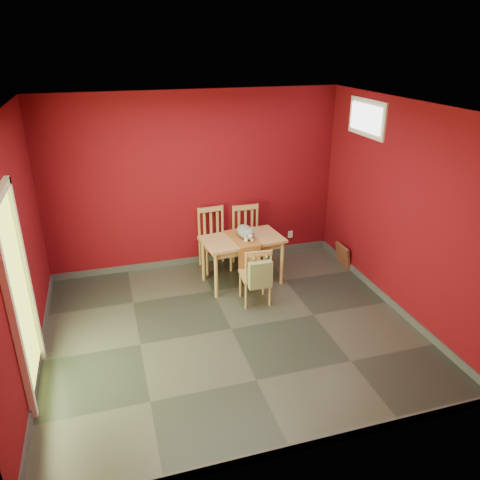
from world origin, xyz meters
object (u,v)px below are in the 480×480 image
object	(u,v)px
chair_far_left	(214,238)
chair_near	(256,275)
cat	(245,229)
dining_table	(242,244)
tote_bag	(260,275)
picture_frame	(343,255)
chair_far_right	(248,236)

from	to	relation	value
chair_far_left	chair_near	xyz separation A→B (m)	(0.28, -1.23, -0.07)
cat	dining_table	bearing A→B (deg)	-133.85
tote_bag	picture_frame	xyz separation A→B (m)	(1.70, 0.89, -0.35)
picture_frame	chair_far_left	bearing A→B (deg)	164.26
chair_far_right	chair_far_left	bearing A→B (deg)	170.45
chair_near	picture_frame	xyz separation A→B (m)	(1.69, 0.68, -0.25)
chair_far_right	chair_near	xyz separation A→B (m)	(-0.25, -1.15, -0.07)
dining_table	chair_near	size ratio (longest dim) A/B	1.44
dining_table	tote_bag	distance (m)	0.83
chair_far_right	picture_frame	bearing A→B (deg)	-17.92
chair_near	tote_bag	distance (m)	0.23
chair_far_left	picture_frame	size ratio (longest dim) A/B	2.68
cat	picture_frame	world-z (taller)	cat
tote_bag	chair_far_left	bearing A→B (deg)	100.54
dining_table	cat	distance (m)	0.21
chair_near	dining_table	bearing A→B (deg)	90.16
chair_far_right	picture_frame	xyz separation A→B (m)	(1.44, -0.47, -0.32)
tote_bag	dining_table	bearing A→B (deg)	89.50
dining_table	tote_bag	world-z (taller)	tote_bag
chair_far_left	chair_far_right	xyz separation A→B (m)	(0.53, -0.09, 0.00)
tote_bag	chair_far_right	bearing A→B (deg)	79.16
dining_table	chair_far_left	distance (m)	0.69
chair_far_left	chair_near	world-z (taller)	chair_far_left
dining_table	chair_far_left	xyz separation A→B (m)	(-0.28, 0.61, -0.13)
cat	chair_far_right	bearing A→B (deg)	83.26
chair_far_right	picture_frame	distance (m)	1.55
dining_table	tote_bag	xyz separation A→B (m)	(-0.01, -0.83, -0.09)
chair_far_left	tote_bag	size ratio (longest dim) A/B	2.21
chair_near	tote_bag	size ratio (longest dim) A/B	1.91
chair_far_right	picture_frame	world-z (taller)	chair_far_right
chair_near	tote_bag	xyz separation A→B (m)	(-0.01, -0.21, 0.11)
chair_near	picture_frame	world-z (taller)	chair_near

